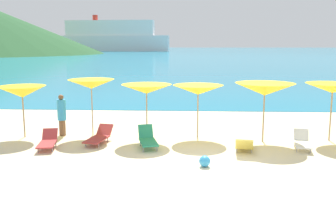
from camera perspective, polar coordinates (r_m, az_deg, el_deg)
The scene contains 16 objects.
ground_plane at distance 21.68m, azimuth 4.67°, elevation -1.13°, with size 50.00×100.00×0.30m, color beige.
ocean_water at distance 240.88m, azimuth 3.15°, elevation 8.44°, with size 650.00×440.00×0.02m, color teal.
umbrella_0 at distance 16.08m, azimuth -21.63°, elevation 1.91°, with size 1.93×1.93×2.12m.
umbrella_1 at distance 15.54m, azimuth -11.78°, elevation 3.18°, with size 1.97×1.97×2.36m.
umbrella_2 at distance 14.63m, azimuth -3.34°, elevation 2.47°, with size 2.16×2.16×2.22m.
umbrella_3 at distance 14.96m, azimuth 4.67°, elevation 2.34°, with size 2.20×2.20×2.17m.
umbrella_4 at distance 14.69m, azimuth 14.73°, elevation 2.36°, with size 2.36×2.36×2.32m.
umbrella_5 at distance 15.71m, azimuth 24.11°, elevation 2.37°, with size 2.27×2.27×2.29m.
lounge_chair_0 at distance 14.39m, azimuth 20.06°, elevation -5.36°, with size 0.75×1.33×0.64m.
lounge_chair_2 at distance 13.53m, azimuth 11.72°, elevation -5.99°, with size 0.85×1.65×0.61m.
lounge_chair_3 at distance 13.78m, azimuth -3.17°, elevation -5.26°, with size 0.92×1.58×0.73m.
lounge_chair_5 at distance 14.32m, azimuth -18.10°, elevation -5.34°, with size 0.82×1.52×0.61m.
lounge_chair_6 at distance 14.59m, azimuth -10.63°, elevation -4.82°, with size 0.89×1.74×0.60m.
beachgoer_1 at distance 15.99m, azimuth -16.11°, elevation -1.37°, with size 0.36×0.36×1.73m.
beach_ball at distance 11.70m, azimuth 5.70°, elevation -8.64°, with size 0.36×0.36×0.36m, color #3399D8.
cruise_ship at distance 212.55m, azimuth -8.96°, elevation 10.25°, with size 66.39×11.75×19.98m.
Camera 1 is at (-0.66, -11.31, 3.78)m, focal length 39.41 mm.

